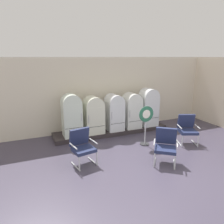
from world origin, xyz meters
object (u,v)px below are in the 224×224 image
object	(u,v)px
refrigerator_4	(149,106)
armchair_left	(82,145)
refrigerator_2	(114,111)
sign_stand	(146,125)
refrigerator_1	(94,114)
armchair_center	(166,144)
refrigerator_0	(72,114)
armchair_right	(187,128)
refrigerator_3	(132,110)

from	to	relation	value
refrigerator_4	armchair_left	distance (m)	3.79
refrigerator_2	sign_stand	bearing A→B (deg)	-69.74
refrigerator_1	armchair_left	size ratio (longest dim) A/B	1.38
refrigerator_2	sign_stand	world-z (taller)	refrigerator_2
refrigerator_1	armchair_left	distance (m)	2.10
refrigerator_4	armchair_center	bearing A→B (deg)	-112.60
refrigerator_0	refrigerator_1	bearing A→B (deg)	1.96
armchair_right	sign_stand	bearing A→B (deg)	163.63
refrigerator_1	refrigerator_4	size ratio (longest dim) A/B	0.90
refrigerator_0	refrigerator_4	size ratio (longest dim) A/B	1.00
refrigerator_1	armchair_center	distance (m)	3.00
refrigerator_4	refrigerator_3	bearing A→B (deg)	177.81
refrigerator_2	armchair_center	bearing A→B (deg)	-81.88
refrigerator_3	refrigerator_4	distance (m)	0.76
refrigerator_0	sign_stand	bearing A→B (deg)	-32.40
armchair_center	refrigerator_4	bearing A→B (deg)	67.40
armchair_left	sign_stand	world-z (taller)	sign_stand
armchair_right	armchair_center	world-z (taller)	same
refrigerator_1	refrigerator_3	distance (m)	1.60
refrigerator_1	refrigerator_3	size ratio (longest dim) A/B	0.99
refrigerator_2	refrigerator_4	xyz separation A→B (m)	(1.51, -0.05, 0.08)
refrigerator_0	armchair_center	size ratio (longest dim) A/B	1.53
refrigerator_2	armchair_center	xyz separation A→B (m)	(0.39, -2.74, -0.34)
refrigerator_1	refrigerator_3	bearing A→B (deg)	0.13
refrigerator_1	sign_stand	size ratio (longest dim) A/B	1.02
refrigerator_0	armchair_center	xyz separation A→B (m)	(2.05, -2.69, -0.42)
refrigerator_1	refrigerator_2	bearing A→B (deg)	1.41
refrigerator_2	armchair_right	world-z (taller)	refrigerator_2
refrigerator_2	refrigerator_3	world-z (taller)	refrigerator_3
refrigerator_0	refrigerator_2	size ratio (longest dim) A/B	1.10
refrigerator_3	armchair_left	size ratio (longest dim) A/B	1.40
refrigerator_3	armchair_center	size ratio (longest dim) A/B	1.40
armchair_right	refrigerator_1	bearing A→B (deg)	146.72
armchair_center	refrigerator_3	bearing A→B (deg)	82.40
refrigerator_1	refrigerator_3	xyz separation A→B (m)	(1.60, 0.00, 0.02)
armchair_left	armchair_right	world-z (taller)	same
refrigerator_3	refrigerator_1	bearing A→B (deg)	-179.87
armchair_left	armchair_center	size ratio (longest dim) A/B	1.00
refrigerator_0	refrigerator_3	size ratio (longest dim) A/B	1.09
refrigerator_3	refrigerator_4	bearing A→B (deg)	-2.19
refrigerator_1	armchair_right	size ratio (longest dim) A/B	1.38
refrigerator_2	armchair_left	size ratio (longest dim) A/B	1.39
refrigerator_2	refrigerator_4	world-z (taller)	refrigerator_4
refrigerator_3	sign_stand	size ratio (longest dim) A/B	1.03
refrigerator_1	refrigerator_4	distance (m)	2.36
armchair_left	refrigerator_1	bearing A→B (deg)	63.14
armchair_left	armchair_right	bearing A→B (deg)	0.30
refrigerator_1	armchair_center	xyz separation A→B (m)	(1.24, -2.72, -0.33)
refrigerator_1	armchair_center	bearing A→B (deg)	-65.55
refrigerator_0	refrigerator_2	xyz separation A→B (m)	(1.66, 0.05, -0.07)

